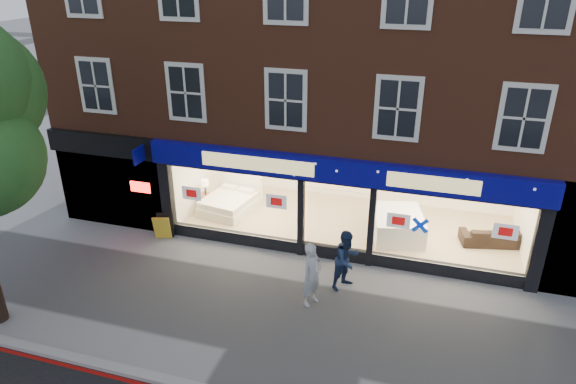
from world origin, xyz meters
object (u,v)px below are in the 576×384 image
at_px(mattress_stack, 397,225).
at_px(sofa, 492,236).
at_px(pedestrian_grey, 312,274).
at_px(pedestrian_blue, 347,260).
at_px(a_board, 164,227).
at_px(display_bed, 231,202).

distance_m(mattress_stack, sofa, 2.94).
bearing_deg(pedestrian_grey, pedestrian_blue, -9.69).
bearing_deg(a_board, sofa, -3.42).
distance_m(display_bed, sofa, 8.81).
height_order(sofa, pedestrian_grey, pedestrian_grey).
xyz_separation_m(display_bed, a_board, (-1.35, -2.36, 0.01)).
distance_m(mattress_stack, pedestrian_grey, 4.56).
bearing_deg(mattress_stack, a_board, -163.07).
xyz_separation_m(display_bed, pedestrian_blue, (4.81, -3.33, 0.45)).
xyz_separation_m(mattress_stack, a_board, (-7.23, -2.20, -0.06)).
bearing_deg(sofa, pedestrian_grey, 30.50).
height_order(a_board, pedestrian_grey, pedestrian_grey).
bearing_deg(display_bed, a_board, -110.03).
distance_m(sofa, pedestrian_blue, 5.31).
xyz_separation_m(mattress_stack, pedestrian_grey, (-1.80, -4.17, 0.40)).
xyz_separation_m(display_bed, mattress_stack, (5.88, -0.16, 0.07)).
relative_size(a_board, pedestrian_blue, 0.49).
relative_size(display_bed, pedestrian_grey, 1.25).
bearing_deg(pedestrian_grey, display_bed, 69.38).
bearing_deg(a_board, pedestrian_blue, -26.15).
relative_size(display_bed, a_board, 2.62).
distance_m(display_bed, a_board, 2.72).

